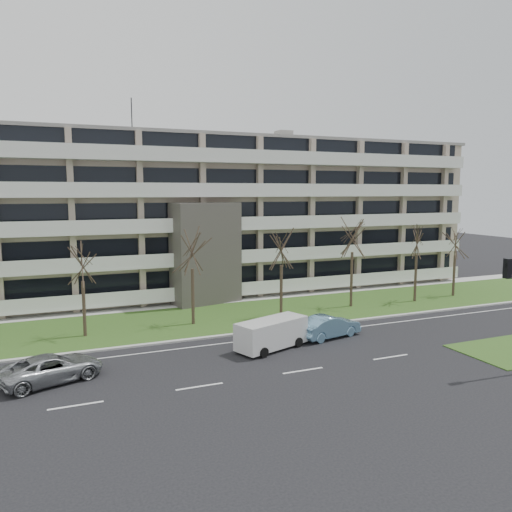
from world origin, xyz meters
name	(u,v)px	position (x,y,z in m)	size (l,w,h in m)	color
ground	(303,371)	(0.00, 0.00, 0.00)	(160.00, 160.00, 0.00)	black
grass_verge	(226,317)	(0.00, 13.00, 0.03)	(90.00, 10.00, 0.06)	#32501A
curb	(250,333)	(0.00, 8.00, 0.06)	(90.00, 0.35, 0.12)	#B2B2AD
sidewalk	(206,303)	(0.00, 18.50, 0.04)	(90.00, 2.00, 0.08)	#B2B2AD
lane_edge_line	(258,339)	(0.00, 6.50, 0.01)	(90.00, 0.12, 0.01)	white
apartment_building	(186,215)	(-0.01, 25.32, 7.61)	(60.50, 15.10, 18.75)	tan
silver_pickup	(52,368)	(-12.99, 3.65, 0.73)	(2.42, 5.24, 1.46)	#A3A6AB
blue_sedan	(329,326)	(4.68, 5.04, 0.77)	(1.64, 4.69, 1.55)	#73A6C8
white_van	(272,331)	(0.05, 4.27, 1.14)	(5.21, 3.36, 1.90)	silver
tree_2	(82,259)	(-10.80, 11.66, 5.40)	(3.47, 3.47, 6.95)	#382B21
tree_3	(192,247)	(-3.05, 11.86, 5.91)	(3.80, 3.80, 7.60)	#382B21
tree_4	(282,245)	(4.04, 11.35, 5.83)	(3.75, 3.75, 7.49)	#382B21
tree_5	(353,231)	(11.19, 12.24, 6.66)	(4.28, 4.28, 8.56)	#382B21
tree_6	(417,236)	(17.71, 11.76, 5.99)	(3.85, 3.85, 7.71)	#382B21
tree_7	(456,239)	(22.75, 12.29, 5.47)	(3.52, 3.52, 7.04)	#382B21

